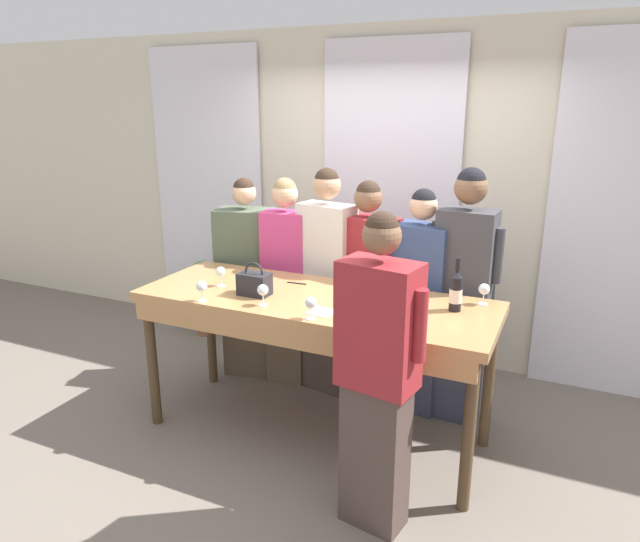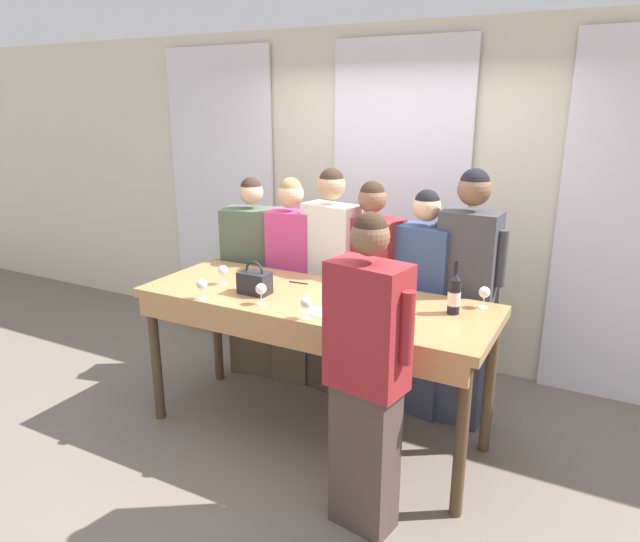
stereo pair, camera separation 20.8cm
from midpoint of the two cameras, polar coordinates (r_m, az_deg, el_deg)
name	(u,v)px [view 2 (the right image)]	position (r m, az deg, el deg)	size (l,w,h in m)	color
ground_plane	(314,432)	(4.09, 0.94, -15.86)	(18.00, 18.00, 0.00)	#70665B
wall_back	(401,199)	(4.95, 9.29, 7.15)	(12.00, 0.06, 2.80)	beige
curtain_panel_left	(222,191)	(5.76, -8.74, 7.92)	(1.19, 0.03, 2.69)	white
curtain_panel_center	(398,206)	(4.90, 9.01, 6.40)	(1.19, 0.03, 2.69)	white
tasting_bar	(312,312)	(3.67, 0.85, -4.15)	(2.31, 0.84, 0.99)	#B27F4C
wine_bottle	(454,294)	(3.45, 14.97, -2.23)	(0.08, 0.08, 0.33)	black
handbag	(255,282)	(3.70, -4.95, -1.13)	(0.20, 0.13, 0.22)	#232328
wine_glass_front_left	(202,285)	(3.64, -10.15, -1.39)	(0.07, 0.07, 0.13)	white
wine_glass_front_mid	(385,290)	(3.53, 8.22, -1.87)	(0.07, 0.07, 0.13)	white
wine_glass_front_right	(306,303)	(3.26, 0.44, -3.28)	(0.07, 0.07, 0.13)	white
wine_glass_center_left	(223,271)	(3.92, -8.18, -0.01)	(0.07, 0.07, 0.13)	white
wine_glass_center_mid	(261,290)	(3.50, -4.23, -1.89)	(0.07, 0.07, 0.13)	white
wine_glass_center_right	(484,293)	(3.60, 17.73, -2.12)	(0.07, 0.07, 0.13)	white
napkin	(318,312)	(3.39, 1.61, -4.12)	(0.16, 0.16, 0.00)	white
pen	(299,283)	(3.92, -0.63, -1.20)	(0.14, 0.02, 0.01)	black
guest_olive_jacket	(254,278)	(4.65, -5.33, -0.74)	(0.56, 0.38, 1.63)	brown
guest_pink_top	(292,278)	(4.46, -1.51, -0.76)	(0.46, 0.28, 1.65)	brown
guest_cream_sweater	(331,280)	(4.30, 2.49, -0.91)	(0.53, 0.29, 1.74)	#473833
guest_striped_shirt	(370,293)	(4.19, 6.41, -2.22)	(0.56, 0.33, 1.67)	#28282D
guest_navy_coat	(422,304)	(4.08, 11.57, -3.29)	(0.54, 0.31, 1.64)	#383D51
guest_beige_cap	(466,297)	(3.98, 15.86, -2.49)	(0.49, 0.26, 1.79)	#383D51
host_pouring	(366,376)	(2.91, 6.75, -10.45)	(0.50, 0.29, 1.71)	#473833
potted_plant	(216,289)	(5.64, -9.29, -1.83)	(0.37, 0.37, 0.74)	#935B3D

